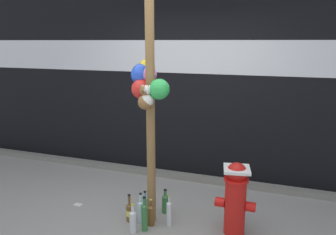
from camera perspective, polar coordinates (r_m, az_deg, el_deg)
The scene contains 14 objects.
ground_plane at distance 3.86m, azimuth -3.63°, elevation -18.94°, with size 14.00×14.00×0.00m, color gray.
building_wall at distance 5.03m, azimuth 4.30°, elevation 11.77°, with size 10.00×0.21×3.87m.
curb_strip at distance 5.10m, azimuth 2.92°, elevation -10.13°, with size 8.00×0.12×0.08m, color slate.
memorial_post at distance 3.55m, azimuth -3.47°, elevation 7.75°, with size 0.51×0.46×2.98m.
fire_hydrant at distance 3.70m, azimuth 11.52°, elevation -13.24°, with size 0.43×0.32×0.81m.
bottle_0 at distance 3.95m, azimuth -4.70°, elevation -15.69°, with size 0.07×0.07×0.37m.
bottle_1 at distance 3.79m, azimuth -6.06°, elevation -17.22°, with size 0.08×0.08×0.33m.
bottle_2 at distance 3.79m, azimuth -4.06°, elevation -16.57°, with size 0.07×0.07×0.40m.
bottle_3 at distance 4.11m, azimuth -3.97°, elevation -14.81°, with size 0.06×0.06×0.31m.
bottle_4 at distance 3.90m, azimuth -2.95°, elevation -16.33°, with size 0.08×0.08×0.32m.
bottle_5 at distance 3.88m, azimuth 0.19°, elevation -16.10°, with size 0.06×0.06×0.36m.
bottle_6 at distance 4.15m, azimuth -0.48°, elevation -14.48°, with size 0.08×0.08×0.31m.
bottle_7 at distance 4.01m, azimuth -6.63°, elevation -15.75°, with size 0.08×0.08×0.33m.
litter_0 at distance 4.53m, azimuth -15.22°, elevation -14.22°, with size 0.07×0.10×0.01m, color silver.
Camera 1 is at (1.29, -3.02, 2.04)m, focal length 35.45 mm.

